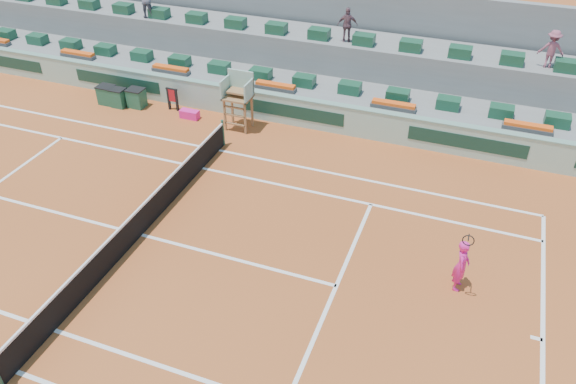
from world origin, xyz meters
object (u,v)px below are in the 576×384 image
umpire_chair (238,93)px  drink_cooler_a (136,98)px  player_bag (190,114)px  tennis_player (461,265)px

umpire_chair → drink_cooler_a: 5.16m
player_bag → tennis_player: size_ratio=0.36×
umpire_chair → tennis_player: bearing=-33.4°
player_bag → drink_cooler_a: (-2.70, 0.14, 0.24)m
umpire_chair → drink_cooler_a: (-5.04, 0.09, -1.12)m
player_bag → drink_cooler_a: bearing=177.0°
player_bag → drink_cooler_a: 2.71m
player_bag → tennis_player: 13.49m
player_bag → tennis_player: tennis_player is taller
player_bag → tennis_player: bearing=-27.7°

